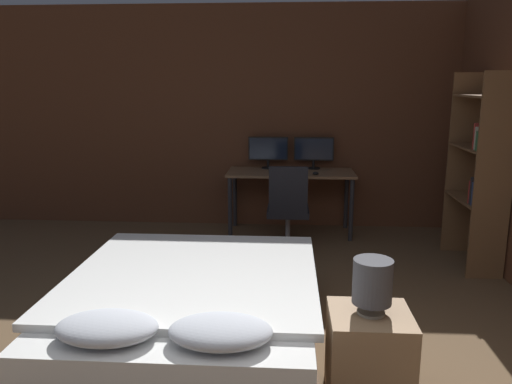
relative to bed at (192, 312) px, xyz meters
The scene contains 11 objects.
wall_back 3.33m from the bed, 80.31° to the left, with size 12.00×0.06×2.70m.
bed is the anchor object (origin of this frame).
nightstand 1.23m from the bed, 25.48° to the right, with size 0.45×0.43×0.53m.
bedside_lamp 1.31m from the bed, 25.48° to the right, with size 0.22×0.22×0.31m.
desk 2.82m from the bed, 76.12° to the left, with size 1.49×0.63×0.75m.
monitor_left 3.04m from the bed, 82.33° to the left, with size 0.48×0.16×0.38m.
monitor_right 3.16m from the bed, 72.07° to the left, with size 0.48×0.16×0.38m.
keyboard 2.64m from the bed, 75.01° to the left, with size 0.38×0.13×0.02m.
computer_mouse 2.73m from the bed, 69.18° to the left, with size 0.07×0.05×0.04m.
office_chair 2.08m from the bed, 71.93° to the left, with size 0.52×0.52×0.95m.
bookshelf 3.09m from the bed, 34.50° to the left, with size 0.34×0.82×1.88m.
Camera 1 is at (0.12, -1.82, 1.77)m, focal length 35.00 mm.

